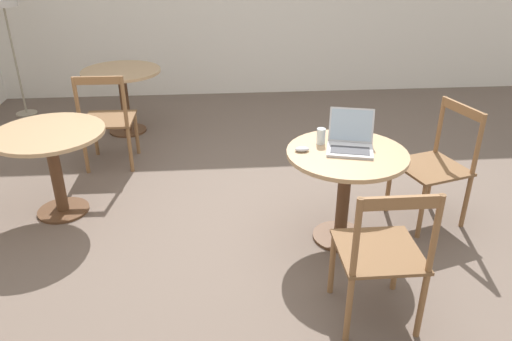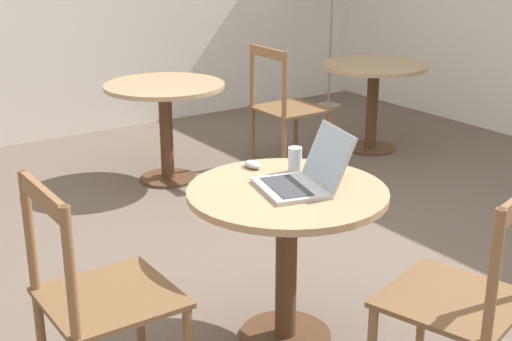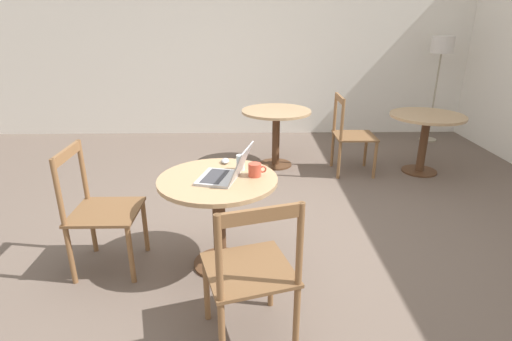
{
  "view_description": "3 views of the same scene",
  "coord_description": "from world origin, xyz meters",
  "px_view_note": "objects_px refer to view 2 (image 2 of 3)",
  "views": [
    {
      "loc": [
        -3.4,
        0.42,
        2.11
      ],
      "look_at": [
        -0.25,
        0.16,
        0.53
      ],
      "focal_mm": 35.0,
      "sensor_mm": 36.0,
      "label": 1
    },
    {
      "loc": [
        -2.02,
        -2.65,
        1.72
      ],
      "look_at": [
        -0.09,
        0.17,
        0.55
      ],
      "focal_mm": 50.0,
      "sensor_mm": 36.0,
      "label": 2
    },
    {
      "loc": [
        -0.14,
        -3.02,
        1.74
      ],
      "look_at": [
        -0.08,
        -0.04,
        0.59
      ],
      "focal_mm": 28.0,
      "sensor_mm": 36.0,
      "label": 3
    }
  ],
  "objects_px": {
    "cafe_table_mid": "(373,83)",
    "chair_near_front": "(465,302)",
    "mouse": "(253,164)",
    "drinking_glass": "(295,160)",
    "chair_near_left": "(98,299)",
    "cafe_table_far": "(165,105)",
    "chair_mid_left": "(285,108)",
    "mug": "(331,165)",
    "laptop": "(303,177)",
    "cafe_table_near": "(287,223)"
  },
  "relations": [
    {
      "from": "chair_near_front",
      "to": "drinking_glass",
      "type": "height_order",
      "value": "chair_near_front"
    },
    {
      "from": "cafe_table_far",
      "to": "chair_mid_left",
      "type": "bearing_deg",
      "value": -16.78
    },
    {
      "from": "mouse",
      "to": "drinking_glass",
      "type": "distance_m",
      "value": 0.2
    },
    {
      "from": "chair_near_left",
      "to": "drinking_glass",
      "type": "height_order",
      "value": "chair_near_left"
    },
    {
      "from": "chair_near_front",
      "to": "chair_near_left",
      "type": "bearing_deg",
      "value": 144.62
    },
    {
      "from": "cafe_table_far",
      "to": "chair_near_front",
      "type": "distance_m",
      "value": 2.94
    },
    {
      "from": "chair_mid_left",
      "to": "drinking_glass",
      "type": "bearing_deg",
      "value": -125.66
    },
    {
      "from": "cafe_table_far",
      "to": "cafe_table_near",
      "type": "bearing_deg",
      "value": -104.4
    },
    {
      "from": "chair_mid_left",
      "to": "cafe_table_near",
      "type": "bearing_deg",
      "value": -126.56
    },
    {
      "from": "cafe_table_mid",
      "to": "mouse",
      "type": "height_order",
      "value": "mouse"
    },
    {
      "from": "cafe_table_mid",
      "to": "mouse",
      "type": "relative_size",
      "value": 8.35
    },
    {
      "from": "cafe_table_far",
      "to": "laptop",
      "type": "xyz_separation_m",
      "value": [
        -0.5,
        -2.19,
        0.2
      ]
    },
    {
      "from": "chair_near_left",
      "to": "chair_mid_left",
      "type": "bearing_deg",
      "value": 40.08
    },
    {
      "from": "mug",
      "to": "cafe_table_near",
      "type": "bearing_deg",
      "value": -173.33
    },
    {
      "from": "laptop",
      "to": "mug",
      "type": "bearing_deg",
      "value": 16.88
    },
    {
      "from": "chair_mid_left",
      "to": "mug",
      "type": "relative_size",
      "value": 7.19
    },
    {
      "from": "chair_near_front",
      "to": "drinking_glass",
      "type": "xyz_separation_m",
      "value": [
        -0.07,
        0.92,
        0.3
      ]
    },
    {
      "from": "cafe_table_far",
      "to": "mouse",
      "type": "relative_size",
      "value": 8.35
    },
    {
      "from": "cafe_table_near",
      "to": "laptop",
      "type": "relative_size",
      "value": 2.07
    },
    {
      "from": "chair_near_front",
      "to": "mug",
      "type": "xyz_separation_m",
      "value": [
        0.03,
        0.79,
        0.29
      ]
    },
    {
      "from": "chair_near_left",
      "to": "chair_near_front",
      "type": "bearing_deg",
      "value": -35.38
    },
    {
      "from": "cafe_table_mid",
      "to": "chair_near_front",
      "type": "relative_size",
      "value": 0.91
    },
    {
      "from": "laptop",
      "to": "mouse",
      "type": "height_order",
      "value": "laptop"
    },
    {
      "from": "cafe_table_mid",
      "to": "mug",
      "type": "xyz_separation_m",
      "value": [
        -2.01,
        -1.85,
        0.2
      ]
    },
    {
      "from": "drinking_glass",
      "to": "chair_near_front",
      "type": "bearing_deg",
      "value": -85.72
    },
    {
      "from": "laptop",
      "to": "drinking_glass",
      "type": "distance_m",
      "value": 0.21
    },
    {
      "from": "chair_near_left",
      "to": "mug",
      "type": "bearing_deg",
      "value": 1.58
    },
    {
      "from": "chair_near_front",
      "to": "cafe_table_far",
      "type": "bearing_deg",
      "value": 83.59
    },
    {
      "from": "chair_mid_left",
      "to": "mouse",
      "type": "xyz_separation_m",
      "value": [
        -1.37,
        -1.59,
        0.26
      ]
    },
    {
      "from": "chair_mid_left",
      "to": "cafe_table_mid",
      "type": "bearing_deg",
      "value": -0.85
    },
    {
      "from": "chair_near_front",
      "to": "cafe_table_mid",
      "type": "bearing_deg",
      "value": 52.31
    },
    {
      "from": "chair_near_front",
      "to": "chair_mid_left",
      "type": "bearing_deg",
      "value": 66.05
    },
    {
      "from": "cafe_table_near",
      "to": "chair_near_left",
      "type": "relative_size",
      "value": 0.91
    },
    {
      "from": "cafe_table_mid",
      "to": "chair_mid_left",
      "type": "distance_m",
      "value": 0.87
    },
    {
      "from": "drinking_glass",
      "to": "chair_near_left",
      "type": "bearing_deg",
      "value": -171.23
    },
    {
      "from": "chair_mid_left",
      "to": "laptop",
      "type": "distance_m",
      "value": 2.37
    },
    {
      "from": "cafe_table_far",
      "to": "laptop",
      "type": "height_order",
      "value": "laptop"
    },
    {
      "from": "cafe_table_near",
      "to": "cafe_table_mid",
      "type": "bearing_deg",
      "value": 39.69
    },
    {
      "from": "cafe_table_mid",
      "to": "mouse",
      "type": "xyz_separation_m",
      "value": [
        -2.23,
        -1.58,
        0.17
      ]
    },
    {
      "from": "mouse",
      "to": "chair_near_front",
      "type": "bearing_deg",
      "value": -80.02
    },
    {
      "from": "chair_near_left",
      "to": "mug",
      "type": "relative_size",
      "value": 7.19
    },
    {
      "from": "chair_near_left",
      "to": "chair_near_front",
      "type": "xyz_separation_m",
      "value": [
        1.07,
        -0.76,
        0.0
      ]
    },
    {
      "from": "mug",
      "to": "drinking_glass",
      "type": "bearing_deg",
      "value": 129.72
    },
    {
      "from": "chair_near_left",
      "to": "mug",
      "type": "xyz_separation_m",
      "value": [
        1.11,
        0.03,
        0.29
      ]
    },
    {
      "from": "cafe_table_mid",
      "to": "cafe_table_far",
      "type": "height_order",
      "value": "same"
    },
    {
      "from": "mouse",
      "to": "cafe_table_mid",
      "type": "bearing_deg",
      "value": 35.22
    },
    {
      "from": "drinking_glass",
      "to": "mug",
      "type": "bearing_deg",
      "value": -50.28
    },
    {
      "from": "chair_mid_left",
      "to": "mug",
      "type": "xyz_separation_m",
      "value": [
        -1.15,
        -1.87,
        0.29
      ]
    },
    {
      "from": "laptop",
      "to": "mouse",
      "type": "distance_m",
      "value": 0.34
    },
    {
      "from": "chair_mid_left",
      "to": "mug",
      "type": "bearing_deg",
      "value": -121.56
    }
  ]
}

